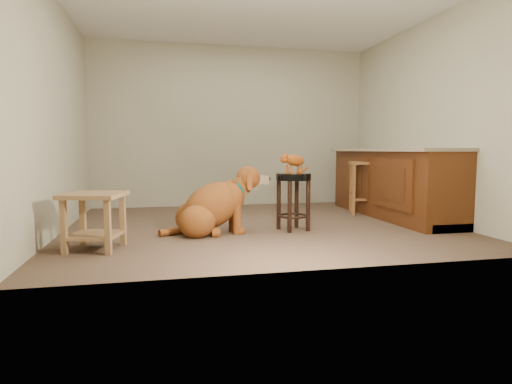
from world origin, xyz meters
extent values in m
cube|color=brown|center=(0.00, 0.00, 0.00)|extent=(4.50, 4.00, 0.01)
cube|color=#AAA589|center=(0.00, 2.00, 1.30)|extent=(4.50, 0.04, 2.60)
cube|color=#AAA589|center=(0.00, -2.00, 1.30)|extent=(4.50, 0.04, 2.60)
cube|color=#AAA589|center=(-2.25, 0.00, 1.30)|extent=(0.04, 4.00, 2.60)
cube|color=#AAA589|center=(2.25, 0.00, 1.30)|extent=(0.04, 4.00, 2.60)
cube|color=silver|center=(0.00, 0.00, 2.60)|extent=(4.50, 4.00, 0.04)
cube|color=#4E250D|center=(1.95, 0.30, 0.45)|extent=(0.60, 2.50, 0.90)
cube|color=gray|center=(1.92, 0.30, 0.92)|extent=(0.70, 2.56, 0.04)
cube|color=black|center=(1.99, 0.30, 0.05)|extent=(0.52, 2.50, 0.10)
cube|color=#4E250D|center=(1.64, -0.25, 0.50)|extent=(0.02, 0.90, 0.62)
cube|color=#4E250D|center=(1.64, 0.85, 0.50)|extent=(0.02, 0.90, 0.62)
cube|color=#401D0B|center=(1.63, -0.25, 0.50)|extent=(0.02, 0.60, 0.40)
cube|color=#401D0B|center=(1.63, 0.85, 0.50)|extent=(0.02, 0.60, 0.40)
cylinder|color=black|center=(0.41, -0.23, 0.29)|extent=(0.05, 0.05, 0.58)
cylinder|color=black|center=(0.17, -0.29, 0.29)|extent=(0.05, 0.05, 0.58)
cylinder|color=black|center=(0.47, -0.47, 0.29)|extent=(0.05, 0.05, 0.58)
cylinder|color=black|center=(0.23, -0.53, 0.29)|extent=(0.05, 0.05, 0.58)
torus|color=black|center=(0.32, -0.38, 0.17)|extent=(0.41, 0.41, 0.03)
cylinder|color=black|center=(0.32, -0.38, 0.61)|extent=(0.40, 0.40, 0.08)
cube|color=brown|center=(1.88, 0.69, 0.36)|extent=(0.06, 0.06, 0.71)
cube|color=brown|center=(1.57, 0.79, 0.36)|extent=(0.06, 0.06, 0.71)
cube|color=brown|center=(1.78, 0.38, 0.36)|extent=(0.06, 0.06, 0.71)
cube|color=brown|center=(1.47, 0.48, 0.36)|extent=(0.06, 0.06, 0.71)
cube|color=brown|center=(1.68, 0.58, 0.73)|extent=(0.52, 0.52, 0.04)
cube|color=#966E45|center=(-1.52, -0.78, 0.24)|extent=(0.06, 0.06, 0.49)
cube|color=#966E45|center=(-1.90, -0.68, 0.24)|extent=(0.06, 0.06, 0.49)
cube|color=#966E45|center=(-1.61, -1.16, 0.24)|extent=(0.06, 0.06, 0.49)
cube|color=#966E45|center=(-1.99, -1.06, 0.24)|extent=(0.06, 0.06, 0.49)
cube|color=#966E45|center=(-1.75, -0.92, 0.51)|extent=(0.61, 0.61, 0.04)
cube|color=#966E45|center=(-1.75, -0.92, 0.14)|extent=(0.52, 0.52, 0.03)
ellipsoid|color=brown|center=(-0.81, -0.28, 0.17)|extent=(0.42, 0.35, 0.36)
ellipsoid|color=brown|center=(-0.79, -0.57, 0.17)|extent=(0.42, 0.35, 0.36)
cylinder|color=brown|center=(-0.63, -0.24, 0.04)|extent=(0.10, 0.12, 0.11)
cylinder|color=brown|center=(-0.60, -0.58, 0.04)|extent=(0.10, 0.12, 0.11)
ellipsoid|color=brown|center=(-0.61, -0.41, 0.31)|extent=(0.84, 0.49, 0.73)
ellipsoid|color=brown|center=(-0.40, -0.39, 0.40)|extent=(0.33, 0.36, 0.37)
cylinder|color=brown|center=(-0.37, -0.29, 0.21)|extent=(0.10, 0.10, 0.42)
cylinder|color=brown|center=(-0.35, -0.49, 0.21)|extent=(0.10, 0.10, 0.42)
sphere|color=brown|center=(-0.33, -0.29, 0.03)|extent=(0.11, 0.11, 0.11)
sphere|color=brown|center=(-0.32, -0.49, 0.03)|extent=(0.11, 0.11, 0.11)
cylinder|color=brown|center=(-0.31, -0.38, 0.51)|extent=(0.28, 0.21, 0.27)
ellipsoid|color=brown|center=(-0.20, -0.38, 0.61)|extent=(0.29, 0.26, 0.26)
cube|color=#A28265|center=(-0.06, -0.36, 0.59)|extent=(0.19, 0.11, 0.12)
sphere|color=black|center=(0.03, -0.36, 0.60)|extent=(0.06, 0.06, 0.06)
cube|color=brown|center=(-0.23, -0.26, 0.58)|extent=(0.06, 0.07, 0.19)
cube|color=brown|center=(-0.22, -0.49, 0.58)|extent=(0.06, 0.07, 0.19)
torus|color=#0A544E|center=(-0.31, -0.38, 0.50)|extent=(0.16, 0.25, 0.22)
cylinder|color=#D8BF4C|center=(-0.26, -0.38, 0.42)|extent=(0.01, 0.05, 0.05)
cylinder|color=brown|center=(-1.03, -0.39, 0.04)|extent=(0.34, 0.21, 0.08)
ellipsoid|color=#943F0E|center=(0.33, -0.38, 0.80)|extent=(0.28, 0.18, 0.16)
cylinder|color=#943F0E|center=(0.25, -0.36, 0.70)|extent=(0.02, 0.02, 0.10)
sphere|color=#943F0E|center=(0.25, -0.36, 0.66)|extent=(0.03, 0.03, 0.03)
cylinder|color=#943F0E|center=(0.27, -0.43, 0.70)|extent=(0.02, 0.02, 0.10)
sphere|color=#943F0E|center=(0.27, -0.43, 0.66)|extent=(0.03, 0.03, 0.03)
cylinder|color=#943F0E|center=(0.38, -0.33, 0.70)|extent=(0.02, 0.02, 0.10)
sphere|color=#943F0E|center=(0.38, -0.33, 0.66)|extent=(0.03, 0.03, 0.03)
cylinder|color=#943F0E|center=(0.40, -0.40, 0.70)|extent=(0.02, 0.02, 0.10)
sphere|color=#943F0E|center=(0.40, -0.40, 0.66)|extent=(0.03, 0.03, 0.03)
sphere|color=#943F0E|center=(0.20, -0.41, 0.82)|extent=(0.09, 0.09, 0.09)
sphere|color=#943F0E|center=(0.16, -0.42, 0.81)|extent=(0.04, 0.04, 0.04)
sphere|color=brown|center=(0.15, -0.43, 0.81)|extent=(0.01, 0.01, 0.01)
cone|color=#943F0E|center=(0.20, -0.38, 0.87)|extent=(0.05, 0.05, 0.04)
cone|color=#C66B60|center=(0.20, -0.38, 0.86)|extent=(0.03, 0.03, 0.03)
cone|color=#943F0E|center=(0.22, -0.44, 0.87)|extent=(0.05, 0.05, 0.04)
cone|color=#C66B60|center=(0.22, -0.44, 0.86)|extent=(0.03, 0.03, 0.03)
cylinder|color=#943F0E|center=(0.45, -0.31, 0.68)|extent=(0.17, 0.14, 0.09)
camera|label=1|loc=(-1.13, -5.03, 0.92)|focal=30.00mm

